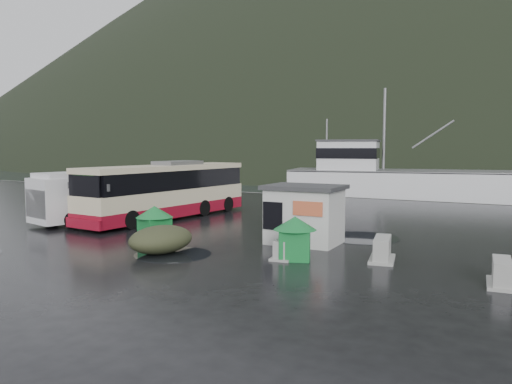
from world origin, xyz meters
The scene contains 14 objects.
ground centered at (0.00, 0.00, 0.00)m, with size 160.00×160.00×0.00m, color black.
harbor_water centered at (0.00, 110.00, 0.00)m, with size 300.00×180.00×0.02m, color black.
quay_edge centered at (0.00, 20.00, 0.00)m, with size 160.00×0.60×1.50m, color #999993.
coach_bus centered at (-4.60, 3.69, 0.00)m, with size 2.91×11.53×3.26m, color beige, non-canonical shape.
white_van centered at (-7.28, 0.86, 0.00)m, with size 2.26×6.58×2.75m, color silver, non-canonical shape.
waste_bin_left centered at (-0.55, -2.33, 0.00)m, with size 1.12×1.12×1.57m, color #147430, non-canonical shape.
waste_bin_right centered at (5.94, -2.44, 0.00)m, with size 1.12×1.12×1.56m, color #147430, non-canonical shape.
dome_tent centered at (1.01, -3.85, 0.00)m, with size 1.93×2.70×1.06m, color #363A23, non-canonical shape.
ticket_kiosk centered at (5.09, 0.49, 0.00)m, with size 3.15×2.38×2.46m, color silver, non-canonical shape.
jersey_barrier_a centered at (5.52, -2.42, 0.00)m, with size 0.72×1.45×0.72m, color #999993, non-canonical shape.
jersey_barrier_b centered at (8.78, -1.19, 0.00)m, with size 0.85×1.69×0.85m, color #999993, non-canonical shape.
jersey_barrier_c centered at (12.65, -2.77, 0.00)m, with size 0.78×1.57×0.78m, color #999993, non-canonical shape.
fishing_trawler centered at (5.17, 26.66, 0.00)m, with size 26.66×5.84×10.66m, color silver, non-canonical shape.
puddles centered at (1.84, -2.11, 0.01)m, with size 15.25×13.50×0.01m.
Camera 1 is at (12.99, -18.71, 4.04)m, focal length 35.00 mm.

